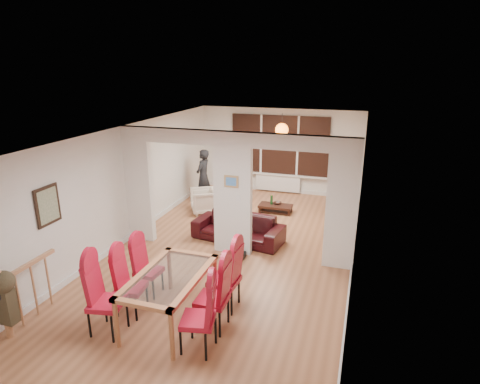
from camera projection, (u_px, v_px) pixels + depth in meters
The scene contains 24 objects.
floor at pixel (233, 251), 8.67m from camera, with size 5.00×9.00×0.01m, color #A46642.
room_walls at pixel (233, 194), 8.27m from camera, with size 5.00×9.00×2.60m, color silver, non-canonical shape.
divider_wall at pixel (233, 194), 8.27m from camera, with size 5.00×0.18×2.60m, color white.
bay_window_blinds at pixel (279, 145), 12.24m from camera, with size 3.00×0.08×1.80m, color black.
radiator at pixel (278, 183), 12.57m from camera, with size 1.40×0.08×0.50m, color white.
pendant_light at pixel (282, 130), 10.92m from camera, with size 0.36×0.36×0.36m, color orange.
stair_newel at pixel (31, 287), 6.25m from camera, with size 0.40×1.20×1.10m, color #B57B53, non-canonical shape.
wall_poster at pixel (48, 205), 6.72m from camera, with size 0.04×0.52×0.67m, color gray.
pillar_photo at pixel (231, 181), 8.09m from camera, with size 0.30×0.03×0.25m, color #4C8CD8.
dining_table at pixel (171, 297), 6.23m from camera, with size 0.96×1.71×0.80m, color #9F603A, non-canonical shape.
dining_chair_la at pixel (106, 298), 5.89m from camera, with size 0.47×0.47×1.18m, color #A71127, non-canonical shape.
dining_chair_lb at pixel (131, 284), 6.37m from camera, with size 0.43×0.43×1.06m, color #A71127, non-canonical shape.
dining_chair_lc at pixel (149, 268), 6.92m from camera, with size 0.40×0.40×1.01m, color #A71127, non-canonical shape.
dining_chair_ra at pixel (198, 314), 5.53m from camera, with size 0.45×0.45×1.13m, color #A71127, non-canonical shape.
dining_chair_rb at pixel (212, 294), 6.00m from camera, with size 0.46×0.46×1.15m, color #A71127, non-canonical shape.
dining_chair_rc at pixel (224, 276), 6.52m from camera, with size 0.46×0.46×1.16m, color #A71127, non-canonical shape.
sofa at pixel (238, 228), 9.13m from camera, with size 2.06×0.80×0.60m, color black.
armchair at pixel (205, 201), 10.85m from camera, with size 0.71×0.69×0.65m, color beige.
person at pixel (203, 176), 11.58m from camera, with size 0.37×0.57×1.55m, color black.
television at pixel (340, 201), 10.99m from camera, with size 0.13×0.97×0.56m, color black.
coffee_table at pixel (275, 209), 10.91m from camera, with size 0.90×0.45×0.21m, color black, non-canonical shape.
bottle at pixel (272, 200), 10.90m from camera, with size 0.07×0.07×0.27m, color #143F19.
bowl at pixel (277, 203), 10.96m from camera, with size 0.21×0.21×0.05m, color black.
shoes at pixel (238, 255), 8.35m from camera, with size 0.26×0.28×0.11m, color black, non-canonical shape.
Camera 1 is at (2.53, -7.44, 3.87)m, focal length 30.00 mm.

